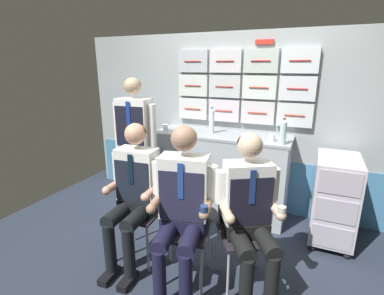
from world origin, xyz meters
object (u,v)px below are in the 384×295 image
at_px(crew_member_right, 250,210).
at_px(snack_banana, 186,130).
at_px(folding_chair_right, 243,220).
at_px(water_bottle_clear, 212,121).
at_px(crew_member_left, 133,189).
at_px(folding_chair_center, 187,215).
at_px(crew_member_standing, 135,139).
at_px(service_trolley, 334,197).
at_px(crew_member_center, 182,202).
at_px(coffee_cup_spare, 165,127).
at_px(folding_chair_left, 143,199).

xyz_separation_m(crew_member_right, snack_banana, (-1.06, 1.12, 0.29)).
xyz_separation_m(folding_chair_right, crew_member_right, (0.08, -0.14, 0.18)).
bearing_deg(crew_member_right, water_bottle_clear, 122.32).
bearing_deg(crew_member_left, folding_chair_center, 6.42).
relative_size(crew_member_right, crew_member_standing, 0.79).
distance_m(service_trolley, crew_member_center, 1.66).
relative_size(coffee_cup_spare, snack_banana, 0.41).
height_order(folding_chair_left, crew_member_left, crew_member_left).
height_order(folding_chair_right, crew_member_right, crew_member_right).
distance_m(service_trolley, folding_chair_center, 1.56).
bearing_deg(folding_chair_center, crew_member_left, -173.58).
relative_size(folding_chair_center, crew_member_standing, 0.53).
bearing_deg(coffee_cup_spare, crew_member_left, -75.00).
relative_size(folding_chair_center, crew_member_right, 0.67).
xyz_separation_m(crew_member_left, water_bottle_clear, (0.28, 1.22, 0.42)).
bearing_deg(folding_chair_left, crew_member_standing, 129.20).
relative_size(folding_chair_right, snack_banana, 5.05).
relative_size(folding_chair_left, folding_chair_right, 1.00).
bearing_deg(folding_chair_left, folding_chair_center, -11.82).
bearing_deg(crew_member_standing, water_bottle_clear, 37.20).
bearing_deg(folding_chair_right, crew_member_center, -146.10).
relative_size(folding_chair_right, crew_member_right, 0.67).
xyz_separation_m(crew_member_right, coffee_cup_spare, (-1.33, 1.10, 0.31)).
height_order(folding_chair_center, water_bottle_clear, water_bottle_clear).
xyz_separation_m(folding_chair_right, water_bottle_clear, (-0.66, 1.04, 0.60)).
relative_size(service_trolley, crew_member_right, 0.70).
xyz_separation_m(crew_member_standing, snack_banana, (0.40, 0.48, 0.04)).
xyz_separation_m(folding_chair_center, coffee_cup_spare, (-0.80, 1.09, 0.49)).
distance_m(folding_chair_right, snack_banana, 1.46).
bearing_deg(folding_chair_center, folding_chair_left, 168.18).
distance_m(service_trolley, folding_chair_left, 1.91).
relative_size(crew_member_center, folding_chair_right, 1.54).
distance_m(folding_chair_left, crew_member_left, 0.24).
relative_size(folding_chair_center, folding_chair_right, 1.00).
height_order(folding_chair_right, water_bottle_clear, water_bottle_clear).
bearing_deg(crew_member_center, folding_chair_right, 33.90).
xyz_separation_m(folding_chair_left, coffee_cup_spare, (-0.29, 0.98, 0.49)).
bearing_deg(folding_chair_right, service_trolley, 51.37).
height_order(folding_chair_center, coffee_cup_spare, coffee_cup_spare).
bearing_deg(crew_member_left, coffee_cup_spare, 105.00).
relative_size(folding_chair_left, crew_member_center, 0.65).
relative_size(crew_member_left, folding_chair_center, 1.49).
bearing_deg(crew_member_left, water_bottle_clear, 77.12).
height_order(service_trolley, folding_chair_center, service_trolley).
height_order(service_trolley, folding_chair_right, service_trolley).
distance_m(crew_member_left, folding_chair_center, 0.53).
height_order(folding_chair_left, folding_chair_center, same).
relative_size(service_trolley, water_bottle_clear, 2.91).
height_order(crew_member_left, snack_banana, crew_member_left).
bearing_deg(crew_member_left, crew_member_standing, 122.62).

